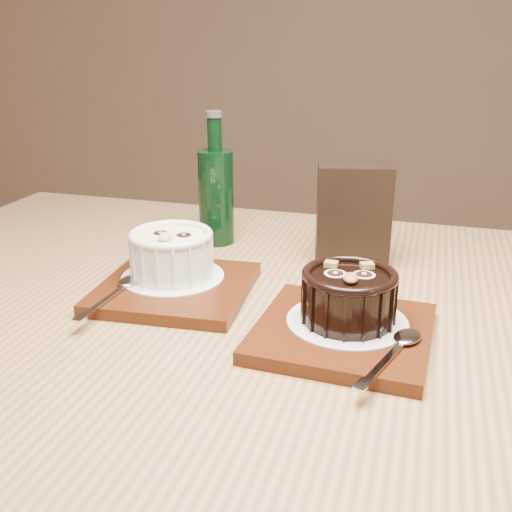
{
  "coord_description": "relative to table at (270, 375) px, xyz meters",
  "views": [
    {
      "loc": [
        0.07,
        -0.34,
        1.06
      ],
      "look_at": [
        -0.07,
        0.29,
        0.81
      ],
      "focal_mm": 42.0,
      "sensor_mm": 36.0,
      "label": 1
    }
  ],
  "objects": [
    {
      "name": "ramekin_dark",
      "position": [
        0.09,
        -0.05,
        0.14
      ],
      "size": [
        0.1,
        0.1,
        0.06
      ],
      "rotation": [
        0.0,
        0.0,
        0.11
      ],
      "color": "black",
      "rests_on": "doily_right"
    },
    {
      "name": "doily_left",
      "position": [
        -0.13,
        0.03,
        0.11
      ],
      "size": [
        0.13,
        0.13,
        0.0
      ],
      "primitive_type": "cylinder",
      "color": "silver",
      "rests_on": "tray_left"
    },
    {
      "name": "tray_left",
      "position": [
        -0.12,
        0.02,
        0.1
      ],
      "size": [
        0.18,
        0.18,
        0.01
      ],
      "primitive_type": "cube",
      "rotation": [
        0.0,
        0.0,
        -0.0
      ],
      "color": "#411C0A",
      "rests_on": "table"
    },
    {
      "name": "tray_right",
      "position": [
        0.09,
        -0.06,
        0.1
      ],
      "size": [
        0.2,
        0.2,
        0.01
      ],
      "primitive_type": "cube",
      "rotation": [
        0.0,
        0.0,
        -0.13
      ],
      "color": "#411C0A",
      "rests_on": "table"
    },
    {
      "name": "green_bottle",
      "position": [
        -0.13,
        0.22,
        0.17
      ],
      "size": [
        0.05,
        0.05,
        0.2
      ],
      "color": "black",
      "rests_on": "table"
    },
    {
      "name": "ramekin_white",
      "position": [
        -0.13,
        0.03,
        0.14
      ],
      "size": [
        0.1,
        0.1,
        0.06
      ],
      "rotation": [
        0.0,
        0.0,
        -0.06
      ],
      "color": "white",
      "rests_on": "doily_left"
    },
    {
      "name": "spoon_left",
      "position": [
        -0.18,
        -0.03,
        0.11
      ],
      "size": [
        0.04,
        0.14,
        0.01
      ],
      "primitive_type": null,
      "rotation": [
        0.0,
        0.0,
        -0.11
      ],
      "color": "silver",
      "rests_on": "tray_left"
    },
    {
      "name": "table",
      "position": [
        0.0,
        0.0,
        0.0
      ],
      "size": [
        1.26,
        0.89,
        0.75
      ],
      "rotation": [
        0.0,
        0.0,
        -0.08
      ],
      "color": "brown",
      "rests_on": "ground"
    },
    {
      "name": "doily_right",
      "position": [
        0.09,
        -0.05,
        0.11
      ],
      "size": [
        0.13,
        0.13,
        0.0
      ],
      "primitive_type": "cylinder",
      "color": "silver",
      "rests_on": "tray_right"
    },
    {
      "name": "condiment_stand",
      "position": [
        0.08,
        0.18,
        0.16
      ],
      "size": [
        0.11,
        0.07,
        0.14
      ],
      "primitive_type": "cube",
      "rotation": [
        0.0,
        0.0,
        0.14
      ],
      "color": "black",
      "rests_on": "table"
    },
    {
      "name": "spoon_right",
      "position": [
        0.14,
        -0.11,
        0.11
      ],
      "size": [
        0.08,
        0.13,
        0.01
      ],
      "primitive_type": null,
      "rotation": [
        0.0,
        0.0,
        -0.39
      ],
      "color": "silver",
      "rests_on": "tray_right"
    }
  ]
}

